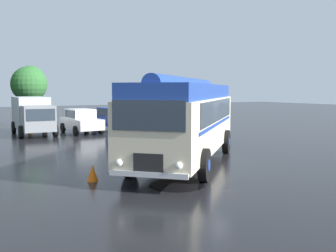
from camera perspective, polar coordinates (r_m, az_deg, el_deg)
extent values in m
plane|color=black|center=(15.74, 3.29, -5.70)|extent=(120.00, 120.00, 0.00)
cube|color=beige|center=(16.04, 2.67, 0.28)|extent=(8.84, 8.83, 2.10)
cube|color=#1E3D93|center=(15.98, 2.69, 5.03)|extent=(8.56, 8.55, 0.56)
cylinder|color=#1E3D93|center=(15.98, 2.69, 5.97)|extent=(7.15, 7.14, 0.60)
cube|color=#2D3842|center=(16.08, 7.32, 2.29)|extent=(5.69, 5.68, 0.84)
cube|color=#2D3842|center=(16.61, -1.36, 2.43)|extent=(5.69, 5.68, 0.84)
cube|color=#1E3D93|center=(16.02, 7.24, 0.34)|extent=(5.82, 5.82, 0.12)
cube|color=#1E3D93|center=(16.55, -1.45, 0.54)|extent=(5.82, 5.82, 0.12)
cube|color=#2D3842|center=(11.16, -2.90, 1.52)|extent=(1.58, 1.58, 0.88)
cube|color=black|center=(11.33, -2.87, -5.41)|extent=(0.68, 0.68, 0.56)
cube|color=silver|center=(11.38, -2.90, -7.06)|extent=(1.75, 1.75, 0.16)
sphere|color=white|center=(11.09, 1.56, -5.80)|extent=(0.22, 0.22, 0.22)
sphere|color=white|center=(11.63, -7.13, -5.31)|extent=(0.22, 0.22, 0.22)
cylinder|color=black|center=(12.92, 5.31, -5.67)|extent=(0.98, 0.98, 1.10)
cylinder|color=#1E3D93|center=(12.92, 5.31, -5.67)|extent=(0.50, 0.50, 0.39)
cylinder|color=black|center=(13.60, -5.58, -5.12)|extent=(0.98, 0.98, 1.10)
cylinder|color=#1E3D93|center=(13.60, -5.58, -5.12)|extent=(0.50, 0.50, 0.39)
cylinder|color=black|center=(18.79, 8.45, -2.25)|extent=(0.98, 0.98, 1.10)
cylinder|color=#1E3D93|center=(18.79, 8.45, -2.25)|extent=(0.50, 0.50, 0.39)
cylinder|color=black|center=(19.26, 0.75, -2.01)|extent=(0.98, 0.98, 1.10)
cylinder|color=#1E3D93|center=(19.26, 0.75, -2.01)|extent=(0.50, 0.50, 0.39)
cube|color=silver|center=(27.88, -12.47, 0.39)|extent=(1.94, 4.29, 0.70)
cube|color=silver|center=(27.97, -12.61, 1.78)|extent=(1.62, 2.27, 0.64)
cube|color=#2D3842|center=(28.24, -11.17, 1.84)|extent=(0.14, 1.93, 0.50)
cube|color=#2D3842|center=(27.71, -14.07, 1.71)|extent=(0.14, 1.93, 0.50)
cylinder|color=black|center=(27.03, -9.73, -0.46)|extent=(0.24, 0.65, 0.64)
cylinder|color=black|center=(26.39, -13.24, -0.67)|extent=(0.24, 0.65, 0.64)
cylinder|color=black|center=(29.43, -11.75, -0.03)|extent=(0.24, 0.65, 0.64)
cylinder|color=black|center=(28.84, -15.01, -0.21)|extent=(0.24, 0.65, 0.64)
cube|color=navy|center=(29.52, -7.92, 0.73)|extent=(2.28, 4.40, 0.70)
cube|color=navy|center=(29.61, -8.08, 2.04)|extent=(1.79, 2.38, 0.64)
cube|color=#2D3842|center=(29.99, -6.83, 2.10)|extent=(0.30, 1.92, 0.50)
cube|color=#2D3842|center=(29.23, -9.37, 1.98)|extent=(0.30, 1.92, 0.50)
cylinder|color=black|center=(28.91, -5.11, -0.03)|extent=(0.29, 0.66, 0.64)
cylinder|color=black|center=(27.99, -8.13, -0.24)|extent=(0.29, 0.66, 0.64)
cylinder|color=black|center=(31.11, -7.72, 0.32)|extent=(0.29, 0.66, 0.64)
cylinder|color=black|center=(30.27, -10.59, 0.14)|extent=(0.29, 0.66, 0.64)
cube|color=#B2B7BC|center=(28.64, -19.32, 1.91)|extent=(2.12, 4.00, 2.10)
cube|color=gray|center=(25.79, -18.31, 1.03)|extent=(1.95, 1.80, 1.60)
cube|color=#2D3842|center=(24.91, -17.98, 1.55)|extent=(1.70, 0.08, 0.72)
cylinder|color=black|center=(26.12, -16.03, -0.62)|extent=(0.26, 0.81, 0.80)
cylinder|color=black|center=(25.77, -20.56, -0.83)|extent=(0.26, 0.81, 0.80)
cylinder|color=black|center=(29.60, -17.48, 0.02)|extent=(0.26, 0.81, 0.80)
cylinder|color=black|center=(29.29, -21.48, -0.16)|extent=(0.26, 0.81, 0.80)
cylinder|color=#4C3823|center=(34.29, -19.42, 1.96)|extent=(0.36, 0.36, 2.35)
sphere|color=#2D662D|center=(34.24, -19.54, 5.74)|extent=(2.91, 2.91, 2.91)
sphere|color=#2D662D|center=(34.44, -19.29, 6.39)|extent=(2.29, 2.29, 2.29)
cone|color=orange|center=(13.24, -10.90, -6.69)|extent=(0.36, 0.36, 0.55)
cylinder|color=black|center=(12.50, 1.29, -8.59)|extent=(1.74, 1.74, 0.01)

